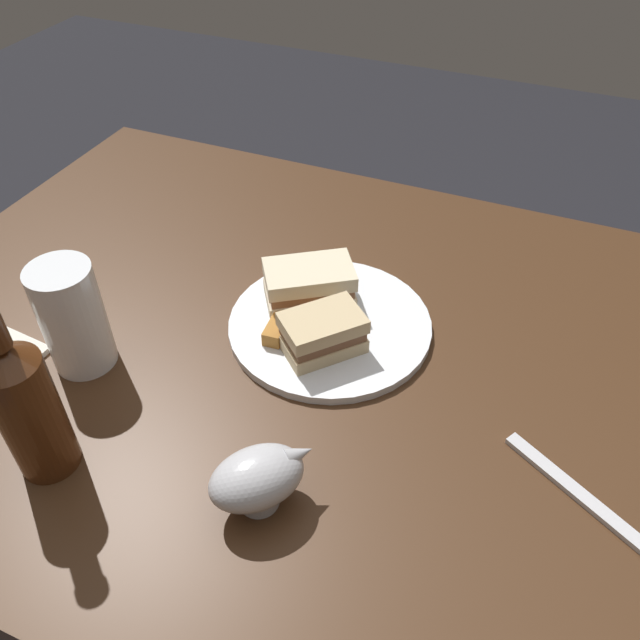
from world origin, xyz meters
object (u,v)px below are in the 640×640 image
plate (330,325)px  sandwich_half_right (323,333)px  sandwich_half_left (309,285)px  gravy_boat (258,477)px  pint_glass (74,322)px  fork (575,491)px  cider_bottle (25,403)px

plate → sandwich_half_right: size_ratio=2.31×
sandwich_half_left → gravy_boat: bearing=103.8°
plate → sandwich_half_right: bearing=101.0°
pint_glass → gravy_boat: pint_glass is taller
gravy_boat → fork: gravy_boat is taller
pint_glass → fork: (-0.61, -0.04, -0.06)m
sandwich_half_left → fork: (-0.39, 0.17, -0.04)m
fork → sandwich_half_left: bearing=-173.8°
fork → sandwich_half_right: bearing=-165.1°
plate → cider_bottle: bearing=57.4°
sandwich_half_right → gravy_boat: size_ratio=0.98×
plate → pint_glass: 0.33m
sandwich_half_left → fork: size_ratio=0.79×
cider_bottle → fork: cider_bottle is taller
sandwich_half_left → pint_glass: 0.31m
sandwich_half_left → sandwich_half_right: bearing=123.5°
sandwich_half_left → gravy_boat: (-0.08, 0.31, 0.00)m
pint_glass → fork: pint_glass is taller
cider_bottle → sandwich_half_left: bearing=-114.9°
cider_bottle → pint_glass: bearing=-66.4°
fork → cider_bottle: bearing=-131.5°
sandwich_half_right → pint_glass: bearing=24.4°
plate → sandwich_half_right: sandwich_half_right is taller
plate → sandwich_half_left: bearing=-34.1°
pint_glass → cider_bottle: size_ratio=0.59×
gravy_boat → cider_bottle: cider_bottle is taller
sandwich_half_right → pint_glass: pint_glass is taller
pint_glass → gravy_boat: size_ratio=1.21×
plate → fork: (-0.34, 0.14, -0.00)m
plate → pint_glass: (0.27, 0.18, 0.06)m
pint_glass → fork: bearing=-176.5°
sandwich_half_left → sandwich_half_right: (-0.05, 0.08, -0.00)m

